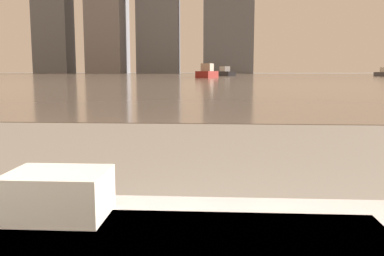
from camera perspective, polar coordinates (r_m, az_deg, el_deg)
name	(u,v)px	position (r m, az deg, el deg)	size (l,w,h in m)	color
towel_stack	(58,194)	(1.17, -17.40, -8.42)	(0.25, 0.19, 0.12)	silver
harbor_water	(217,76)	(62.10, 3.41, 6.88)	(180.00, 110.00, 0.01)	gray
harbor_boat_1	(207,73)	(50.21, 2.05, 7.37)	(2.61, 4.67, 1.66)	maroon
harbor_boat_2	(225,73)	(67.18, 4.39, 7.38)	(3.31, 4.02, 1.47)	#2D2D33
skyline_tower_0	(53,14)	(127.65, -18.08, 14.20)	(9.47, 7.67, 32.27)	slate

